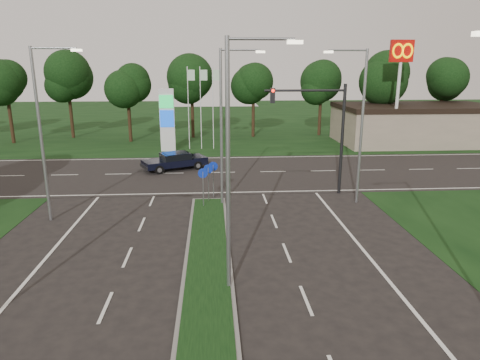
{
  "coord_description": "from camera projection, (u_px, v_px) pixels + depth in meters",
  "views": [
    {
      "loc": [
        0.27,
        -8.36,
        8.06
      ],
      "look_at": [
        1.71,
        13.49,
        2.2
      ],
      "focal_mm": 32.0,
      "sensor_mm": 36.0,
      "label": 1
    }
  ],
  "objects": [
    {
      "name": "streetlight_median_near",
      "position": [
        234.0,
        156.0,
        14.66
      ],
      "size": [
        2.53,
        0.22,
        9.0
      ],
      "color": "gray",
      "rests_on": "ground"
    },
    {
      "name": "median_kerb",
      "position": [
        207.0,
        319.0,
        13.97
      ],
      "size": [
        2.0,
        26.0,
        0.12
      ],
      "primitive_type": "cube",
      "color": "slate",
      "rests_on": "ground"
    },
    {
      "name": "navy_sedan",
      "position": [
        175.0,
        161.0,
        34.16
      ],
      "size": [
        5.36,
        3.88,
        1.37
      ],
      "rotation": [
        0.0,
        0.0,
        1.99
      ],
      "color": "black",
      "rests_on": "ground"
    },
    {
      "name": "mcdonalds_sign",
      "position": [
        400.0,
        67.0,
        40.02
      ],
      "size": [
        2.2,
        0.47,
        10.4
      ],
      "color": "silver",
      "rests_on": "ground"
    },
    {
      "name": "streetlight_right_far",
      "position": [
        359.0,
        119.0,
        24.79
      ],
      "size": [
        2.53,
        0.22,
        9.0
      ],
      "rotation": [
        0.0,
        0.0,
        3.14
      ],
      "color": "gray",
      "rests_on": "ground"
    },
    {
      "name": "treeline_far",
      "position": [
        210.0,
        77.0,
        46.86
      ],
      "size": [
        6.0,
        6.0,
        9.9
      ],
      "color": "black",
      "rests_on": "ground"
    },
    {
      "name": "verge_far",
      "position": [
        210.0,
        122.0,
        63.14
      ],
      "size": [
        160.0,
        50.0,
        0.02
      ],
      "primitive_type": "cube",
      "color": "black",
      "rests_on": "ground"
    },
    {
      "name": "traffic_signal",
      "position": [
        323.0,
        122.0,
        26.73
      ],
      "size": [
        5.1,
        0.42,
        7.0
      ],
      "color": "black",
      "rests_on": "ground"
    },
    {
      "name": "median_signs",
      "position": [
        208.0,
        176.0,
        25.49
      ],
      "size": [
        1.16,
        1.76,
        2.38
      ],
      "color": "gray",
      "rests_on": "ground"
    },
    {
      "name": "streetlight_left_far",
      "position": [
        44.0,
        126.0,
        21.78
      ],
      "size": [
        2.53,
        0.22,
        9.0
      ],
      "color": "gray",
      "rests_on": "ground"
    },
    {
      "name": "cross_road",
      "position": [
        209.0,
        173.0,
        33.26
      ],
      "size": [
        160.0,
        12.0,
        0.02
      ],
      "primitive_type": "cube",
      "color": "black",
      "rests_on": "ground"
    },
    {
      "name": "gas_pylon",
      "position": [
        169.0,
        118.0,
        40.92
      ],
      "size": [
        5.8,
        1.26,
        8.0
      ],
      "color": "silver",
      "rests_on": "ground"
    },
    {
      "name": "commercial_building",
      "position": [
        415.0,
        124.0,
        45.71
      ],
      "size": [
        16.0,
        9.0,
        4.0
      ],
      "primitive_type": "cube",
      "color": "gray",
      "rests_on": "ground"
    },
    {
      "name": "streetlight_median_far",
      "position": [
        225.0,
        120.0,
        24.3
      ],
      "size": [
        2.53,
        0.22,
        9.0
      ],
      "color": "gray",
      "rests_on": "ground"
    }
  ]
}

